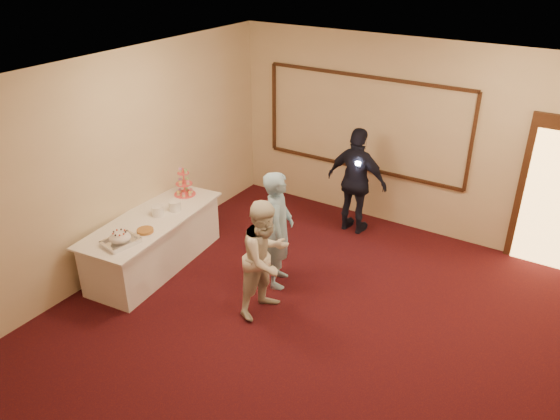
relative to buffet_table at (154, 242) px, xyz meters
The scene contains 14 objects.
floor 2.62m from the buffet_table, ahead, with size 7.00×7.00×0.00m, color black.
room_walls 3.07m from the buffet_table, ahead, with size 6.04×7.04×3.02m.
wall_molding 3.73m from the buffet_table, 60.06° to the left, with size 3.45×0.04×1.55m.
doorway 5.65m from the buffet_table, 32.84° to the left, with size 1.05×0.07×2.20m.
buffet_table is the anchor object (origin of this frame).
pavlova_tray 0.88m from the buffet_table, 76.27° to the right, with size 0.39×0.51×0.17m.
cupcake_stand 1.01m from the buffet_table, 97.96° to the left, with size 0.32×0.32×0.48m.
plate_stack_a 0.47m from the buffet_table, 77.86° to the left, with size 0.17×0.17×0.15m.
plate_stack_b 0.59m from the buffet_table, 70.63° to the left, with size 0.17×0.17×0.15m.
tart 0.59m from the buffet_table, 56.64° to the right, with size 0.26×0.26×0.05m.
man 1.87m from the buffet_table, 18.78° to the left, with size 0.60×0.39×1.64m, color #7FA9C6.
woman 1.96m from the buffet_table, ahead, with size 0.74×0.58×1.53m, color silver.
guest 3.20m from the buffet_table, 51.76° to the left, with size 1.01×0.42×1.72m, color black.
camera_flash 3.19m from the buffet_table, 48.26° to the left, with size 0.07×0.04×0.05m, color white.
Camera 1 is at (2.54, -4.30, 4.31)m, focal length 35.00 mm.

